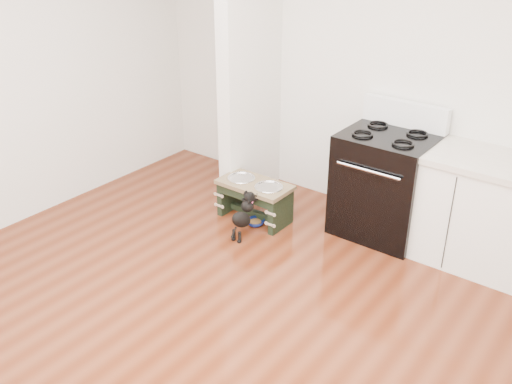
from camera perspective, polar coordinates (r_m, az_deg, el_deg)
name	(u,v)px	position (r m, az deg, el deg)	size (l,w,h in m)	color
ground	(197,351)	(3.91, -5.95, -15.53)	(5.00, 5.00, 0.00)	#4F1F0E
room_shell	(183,116)	(3.07, -7.36, 7.54)	(5.00, 5.00, 5.00)	silver
partition_wall	(250,60)	(5.42, -0.58, 13.06)	(0.15, 0.80, 2.70)	silver
oven_range	(385,183)	(5.06, 12.75, 0.90)	(0.76, 0.69, 1.14)	black
cabinet_run	(501,218)	(4.82, 23.31, -2.39)	(1.24, 0.64, 0.91)	white
dog_feeder	(254,194)	(5.23, -0.16, -0.16)	(0.68, 0.36, 0.38)	black
puppy	(244,214)	(4.96, -1.24, -2.21)	(0.12, 0.35, 0.41)	black
floor_bowl	(255,222)	(5.23, -0.06, -3.06)	(0.21, 0.21, 0.05)	navy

